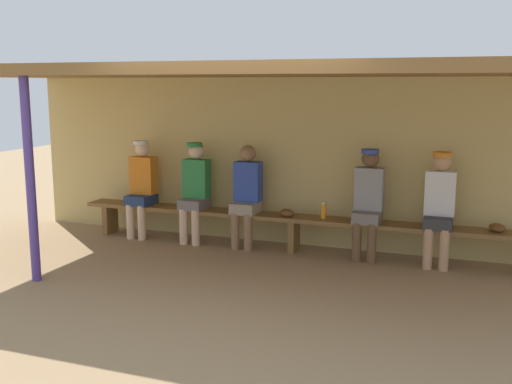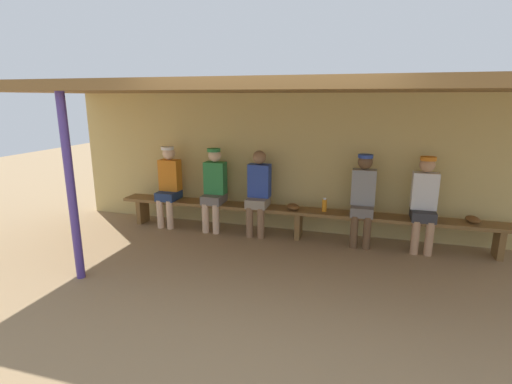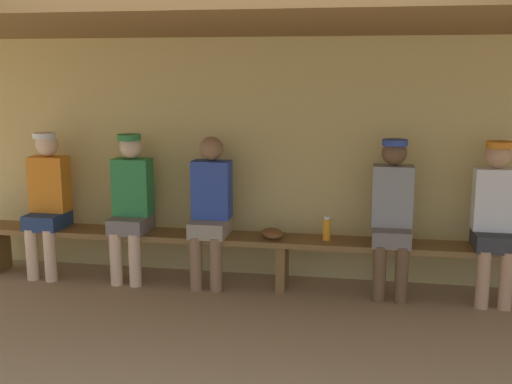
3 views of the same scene
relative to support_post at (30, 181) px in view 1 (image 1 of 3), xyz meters
name	(u,v)px [view 1 (image 1 of 3)]	position (x,y,z in m)	size (l,w,h in m)	color
ground_plane	(251,289)	(2.29, 0.55, -1.10)	(24.00, 24.00, 0.00)	#9E7F59
back_wall	(305,162)	(2.29, 2.55, 0.00)	(8.00, 0.20, 2.20)	tan
dugout_roof	(273,70)	(2.29, 1.25, 1.16)	(8.00, 2.80, 0.12)	brown
support_post	(30,181)	(0.00, 0.00, 0.00)	(0.10, 0.10, 2.20)	#4C388C
bench	(294,222)	(2.29, 2.10, -0.71)	(6.00, 0.36, 0.46)	brown
player_in_white	(368,199)	(3.23, 2.10, -0.35)	(0.34, 0.42, 1.34)	slate
player_shirtless_tan	(142,184)	(0.08, 2.10, -0.35)	(0.34, 0.42, 1.34)	navy
player_leftmost	(195,187)	(0.90, 2.10, -0.35)	(0.34, 0.42, 1.34)	slate
player_in_red	(439,203)	(4.05, 2.10, -0.35)	(0.34, 0.42, 1.34)	#333338
player_near_post	(247,192)	(1.64, 2.10, -0.37)	(0.34, 0.42, 1.34)	gray
water_bottle_clear	(324,211)	(2.68, 2.10, -0.54)	(0.07, 0.07, 0.21)	orange
baseball_glove_worn	(497,228)	(4.70, 2.13, -0.60)	(0.24, 0.17, 0.09)	brown
baseball_glove_tan	(287,213)	(2.21, 2.07, -0.60)	(0.24, 0.17, 0.09)	brown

